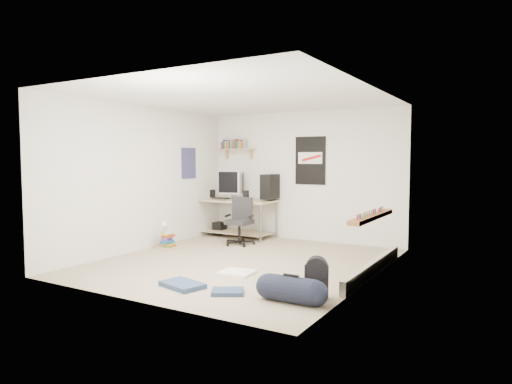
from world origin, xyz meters
The scene contains 26 objects.
floor centered at (0.00, 0.00, -0.01)m, with size 4.00×4.50×0.01m, color gray.
ceiling centered at (0.00, 0.00, 2.50)m, with size 4.00×4.50×0.01m, color white.
back_wall centered at (0.00, 2.25, 1.25)m, with size 4.00×0.01×2.50m, color silver.
left_wall centered at (-2.00, 0.00, 1.25)m, with size 0.01×4.50×2.50m, color silver.
right_wall centered at (2.00, 0.00, 1.25)m, with size 0.01×4.50×2.50m, color silver.
desk centered at (-1.37, 1.87, 0.36)m, with size 1.74×0.76×0.80m, color beige.
monitor_left centered at (-1.35, 2.00, 1.01)m, with size 0.39×0.10×0.43m, color #B5B5BA.
monitor_right centered at (-1.34, 1.66, 1.03)m, with size 0.43×0.11×0.48m, color #999A9E.
pc_tower centered at (-0.60, 2.00, 1.04)m, with size 0.22×0.46×0.49m, color black.
keyboard centered at (-1.47, 1.55, 0.81)m, with size 0.37×0.13×0.02m, color black.
speaker_left centered at (-1.75, 1.66, 0.88)m, with size 0.08×0.08×0.16m, color black.
speaker_right centered at (-0.88, 1.55, 0.89)m, with size 0.09×0.09×0.18m, color black.
office_chair centered at (-0.80, 1.18, 0.49)m, with size 0.57×0.57×0.87m, color black.
wall_shelf centered at (-1.45, 2.14, 1.78)m, with size 0.80×0.22×0.24m, color tan.
poster_back_wall centered at (0.15, 2.23, 1.55)m, with size 0.62×0.03×0.92m, color black.
poster_left_wall centered at (-1.99, 1.20, 1.50)m, with size 0.02×0.42×0.60m, color navy.
window centered at (1.95, 0.30, 1.45)m, with size 0.10×1.50×1.26m, color brown.
baseboard_heater centered at (1.96, 0.30, 0.09)m, with size 0.08×2.50×0.18m, color #B7B2A8.
backpack centered at (1.71, -1.13, 0.20)m, with size 0.27×0.22×0.36m, color black.
duffel_bag centered at (1.53, -1.41, 0.14)m, with size 0.29×0.29×0.57m, color black.
tshirt centered at (0.34, -0.67, 0.02)m, with size 0.44×0.38×0.04m, color white.
jeans_a centered at (0.11, -1.55, 0.03)m, with size 0.54×0.35×0.06m, color navy.
jeans_b centered at (0.74, -1.49, 0.03)m, with size 0.37×0.28×0.05m, color navy.
book_stack centered at (-1.75, 0.30, 0.15)m, with size 0.39×0.32×0.27m, color brown.
desk_lamp centered at (-1.73, 0.28, 0.38)m, with size 0.13×0.22×0.22m, color white.
subwoofer centered at (-1.75, 1.90, 0.14)m, with size 0.23×0.23×0.25m, color black.
Camera 1 is at (3.69, -5.85, 1.58)m, focal length 32.00 mm.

